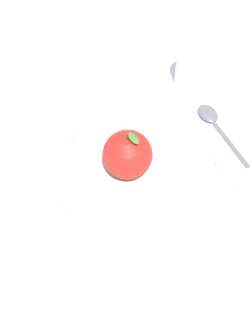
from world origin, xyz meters
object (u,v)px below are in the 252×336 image
(dinner_plate, at_px, (126,171))
(knife, at_px, (211,153))
(apple, at_px, (128,155))
(side_bowl, at_px, (40,131))
(cup, at_px, (193,68))
(spoon, at_px, (213,120))

(dinner_plate, distance_m, knife, 0.16)
(apple, bearing_deg, side_bowl, -175.69)
(apple, xyz_separation_m, cup, (-0.00, 0.25, -0.02))
(dinner_plate, height_order, side_bowl, side_bowl)
(side_bowl, bearing_deg, dinner_plate, 4.09)
(apple, height_order, cup, apple)
(side_bowl, distance_m, knife, 0.31)
(dinner_plate, height_order, apple, apple)
(side_bowl, bearing_deg, cup, 57.15)
(apple, bearing_deg, cup, 90.48)
(dinner_plate, bearing_deg, knife, 46.44)
(dinner_plate, xyz_separation_m, cup, (0.00, 0.26, 0.03))
(side_bowl, distance_m, cup, 0.32)
(apple, height_order, spoon, apple)
(side_bowl, xyz_separation_m, spoon, (0.25, 0.20, -0.02))
(side_bowl, relative_size, knife, 0.68)
(dinner_plate, relative_size, knife, 1.37)
(cup, bearing_deg, apple, -89.52)
(side_bowl, bearing_deg, apple, 4.31)
(knife, bearing_deg, spoon, 112.62)
(cup, bearing_deg, dinner_plate, -90.07)
(dinner_plate, distance_m, cup, 0.26)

